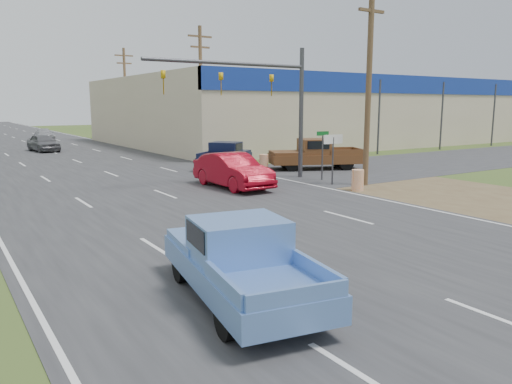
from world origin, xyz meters
TOP-DOWN VIEW (x-y plane):
  - ground at (0.00, 0.00)m, footprint 200.00×200.00m
  - main_road at (0.00, 40.00)m, footprint 15.00×180.00m
  - cross_road at (0.00, 18.00)m, footprint 120.00×10.00m
  - dirt_verge at (11.00, 10.00)m, footprint 8.00×18.00m
  - big_box_store at (32.00, 39.93)m, footprint 50.00×28.10m
  - utility_pole_1 at (9.50, 13.00)m, footprint 2.00×0.28m
  - utility_pole_2 at (9.50, 31.00)m, footprint 2.00×0.28m
  - utility_pole_3 at (9.50, 49.00)m, footprint 2.00×0.28m
  - tree_3 at (55.00, 70.00)m, footprint 8.40×8.40m
  - tree_5 at (30.00, 95.00)m, footprint 7.98×7.98m
  - barrel_0 at (8.00, 12.00)m, footprint 0.56×0.56m
  - barrel_1 at (8.40, 20.50)m, footprint 0.56×0.56m
  - lane_sign at (8.20, 14.00)m, footprint 1.20×0.08m
  - street_name_sign at (8.80, 15.50)m, footprint 0.80×0.08m
  - signal_mast at (5.82, 17.00)m, footprint 9.12×0.40m
  - red_convertible at (3.50, 15.93)m, footprint 1.85×5.09m
  - blue_pickup at (-3.53, 3.70)m, footprint 2.83×5.40m
  - navy_pickup at (7.09, 22.88)m, footprint 5.11×4.66m
  - brown_pickup at (11.38, 19.36)m, footprint 6.12×4.32m
  - distant_car_grey at (-0.50, 41.50)m, footprint 2.37×4.62m
  - distant_car_silver at (2.35, 56.73)m, footprint 1.83×4.40m

SIDE VIEW (x-z plane):
  - ground at x=0.00m, z-range 0.00..0.00m
  - dirt_verge at x=11.00m, z-range 0.00..0.01m
  - cross_road at x=0.00m, z-range 0.00..0.02m
  - main_road at x=0.00m, z-range 0.00..0.02m
  - barrel_0 at x=8.00m, z-range 0.00..1.00m
  - barrel_1 at x=8.40m, z-range 0.00..1.00m
  - distant_car_silver at x=2.35m, z-range 0.00..1.27m
  - distant_car_grey at x=-0.50m, z-range 0.00..1.51m
  - red_convertible at x=3.50m, z-range 0.00..1.67m
  - navy_pickup at x=7.09m, z-range 0.01..1.67m
  - blue_pickup at x=-3.53m, z-range 0.01..1.71m
  - brown_pickup at x=11.38m, z-range 0.01..1.90m
  - street_name_sign at x=8.80m, z-range 0.30..2.91m
  - lane_sign at x=8.20m, z-range 0.64..3.16m
  - big_box_store at x=32.00m, z-range 0.01..6.61m
  - signal_mast at x=5.82m, z-range 1.30..8.30m
  - utility_pole_1 at x=9.50m, z-range 0.32..10.32m
  - utility_pole_2 at x=9.50m, z-range 0.32..10.32m
  - utility_pole_3 at x=9.50m, z-range 0.32..10.32m
  - tree_5 at x=30.00m, z-range 0.94..10.82m
  - tree_3 at x=55.00m, z-range 0.99..11.39m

